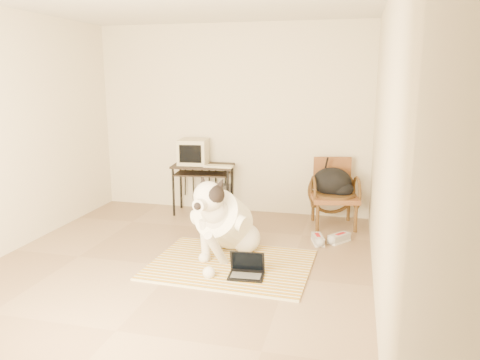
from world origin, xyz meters
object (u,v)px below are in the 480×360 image
(backpack, at_px, (334,183))
(dog, at_px, (224,222))
(rattan_chair, at_px, (334,193))
(laptop, at_px, (247,270))
(pc_tower, at_px, (218,200))
(computer_desk, at_px, (203,172))
(crt_monitor, at_px, (193,152))

(backpack, bearing_deg, dog, -127.96)
(dog, distance_m, rattan_chair, 1.82)
(laptop, distance_m, pc_tower, 2.27)
(dog, bearing_deg, computer_desk, 116.05)
(crt_monitor, relative_size, rattan_chair, 0.49)
(rattan_chair, height_order, backpack, rattan_chair)
(laptop, relative_size, computer_desk, 0.40)
(computer_desk, bearing_deg, laptop, -61.19)
(dog, distance_m, pc_tower, 1.68)
(computer_desk, relative_size, pc_tower, 1.93)
(computer_desk, bearing_deg, dog, -63.95)
(computer_desk, bearing_deg, backpack, -4.29)
(dog, relative_size, laptop, 3.82)
(laptop, distance_m, backpack, 2.11)
(crt_monitor, bearing_deg, computer_desk, -11.18)
(crt_monitor, xyz_separation_m, rattan_chair, (2.02, -0.15, -0.45))
(dog, bearing_deg, backpack, 52.04)
(pc_tower, bearing_deg, computer_desk, -174.75)
(computer_desk, distance_m, crt_monitor, 0.32)
(computer_desk, xyz_separation_m, crt_monitor, (-0.15, 0.03, 0.28))
(dog, distance_m, backpack, 1.81)
(dog, bearing_deg, laptop, -53.39)
(pc_tower, relative_size, backpack, 0.87)
(pc_tower, height_order, backpack, backpack)
(laptop, relative_size, crt_monitor, 0.83)
(laptop, distance_m, computer_desk, 2.41)
(pc_tower, xyz_separation_m, rattan_chair, (1.66, -0.14, 0.24))
(laptop, height_order, computer_desk, computer_desk)
(crt_monitor, bearing_deg, backpack, -4.81)
(dog, xyz_separation_m, crt_monitor, (-0.91, 1.59, 0.50))
(laptop, relative_size, pc_tower, 0.78)
(dog, height_order, rattan_chair, dog)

